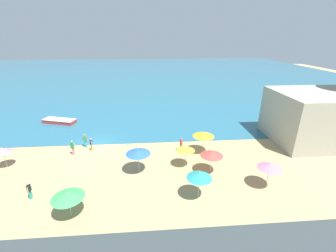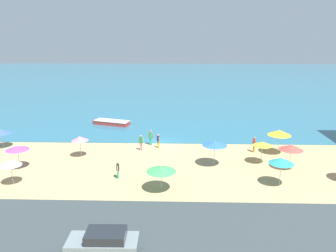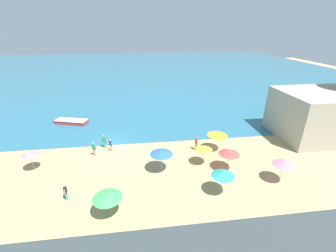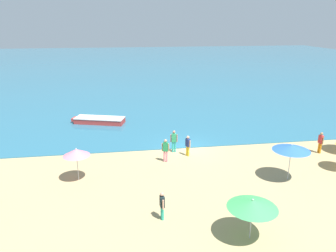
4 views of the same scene
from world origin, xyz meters
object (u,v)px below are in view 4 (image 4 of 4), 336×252
beach_umbrella_9 (291,148)px  bather_5 (321,141)px  bather_1 (188,145)px  bather_0 (162,204)px  beach_umbrella_4 (253,204)px  beach_umbrella_8 (76,152)px  bather_4 (174,140)px  skiff_nearshore (99,120)px  bather_3 (166,149)px

beach_umbrella_9 → bather_5: bearing=39.4°
bather_1 → bather_5: bearing=-5.6°
bather_0 → bather_1: 8.79m
beach_umbrella_4 → beach_umbrella_8: size_ratio=1.06×
bather_4 → beach_umbrella_4: bearing=-81.1°
bather_4 → bather_5: 11.61m
skiff_nearshore → beach_umbrella_8: bearing=-93.5°
bather_1 → bather_3: bather_3 is taller
bather_5 → skiff_nearshore: (-17.74, 10.69, -0.62)m
bather_5 → skiff_nearshore: size_ratio=0.31×
bather_5 → skiff_nearshore: 20.72m
bather_0 → beach_umbrella_8: bearing=132.7°
bather_3 → skiff_nearshore: bearing=117.0°
bather_3 → skiff_nearshore: bather_3 is taller
beach_umbrella_4 → bather_4: bearing=98.9°
beach_umbrella_9 → bather_4: (-6.69, 5.86, -1.24)m
beach_umbrella_9 → skiff_nearshore: 19.63m
beach_umbrella_9 → bather_5: size_ratio=1.45×
bather_3 → bather_5: 12.38m
beach_umbrella_8 → beach_umbrella_9: beach_umbrella_9 is taller
bather_3 → beach_umbrella_4: bearing=-74.2°
beach_umbrella_4 → bather_4: size_ratio=1.33×
bather_0 → bather_5: size_ratio=0.92×
beach_umbrella_4 → beach_umbrella_9: size_ratio=0.96×
bather_5 → beach_umbrella_4: bearing=-135.7°
bather_5 → skiff_nearshore: bearing=148.9°
beach_umbrella_9 → bather_0: size_ratio=1.58×
beach_umbrella_4 → skiff_nearshore: size_ratio=0.43×
beach_umbrella_8 → beach_umbrella_9: size_ratio=0.90×
bather_5 → skiff_nearshore: bather_5 is taller
bather_0 → bather_4: 9.40m
beach_umbrella_8 → bather_1: beach_umbrella_8 is taller
beach_umbrella_9 → bather_4: 8.98m
bather_3 → skiff_nearshore: size_ratio=0.32×
beach_umbrella_8 → bather_4: bearing=28.7°
bather_0 → bather_4: bearing=76.5°
skiff_nearshore → bather_1: bearing=-53.2°
beach_umbrella_9 → bather_4: bearing=138.8°
beach_umbrella_9 → bather_3: bearing=151.9°
bather_0 → bather_3: (1.25, 7.36, 0.11)m
beach_umbrella_4 → bather_1: (-0.85, 10.46, -0.96)m
skiff_nearshore → beach_umbrella_4: bearing=-68.1°
bather_1 → bather_0: bearing=-110.8°
beach_umbrella_4 → beach_umbrella_9: 7.40m
bather_0 → bather_3: bearing=80.3°
bather_3 → bather_4: bather_4 is taller
bather_0 → bather_1: size_ratio=0.97×
beach_umbrella_4 → bather_4: 11.56m
bather_1 → skiff_nearshore: (-7.23, 9.66, -0.57)m
bather_3 → bather_4: (0.94, 1.78, 0.01)m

